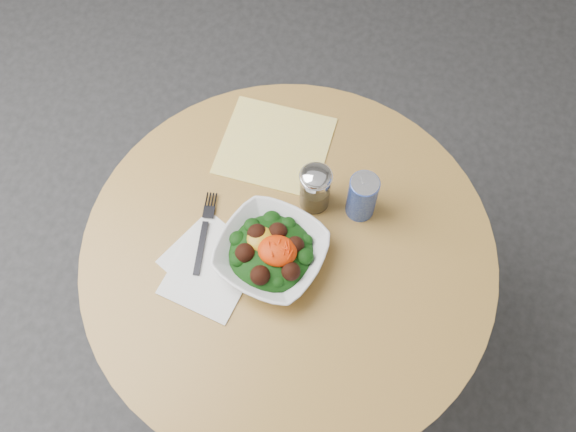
{
  "coord_description": "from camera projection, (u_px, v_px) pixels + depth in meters",
  "views": [
    {
      "loc": [
        0.12,
        -0.53,
        2.02
      ],
      "look_at": [
        -0.01,
        0.05,
        0.81
      ],
      "focal_mm": 40.0,
      "sensor_mm": 36.0,
      "label": 1
    }
  ],
  "objects": [
    {
      "name": "beverage_can",
      "position": [
        362.0,
        196.0,
        1.37
      ],
      "size": [
        0.06,
        0.06,
        0.12
      ],
      "color": "#0D1B91",
      "rests_on": "table"
    },
    {
      "name": "spice_shaker",
      "position": [
        315.0,
        188.0,
        1.38
      ],
      "size": [
        0.07,
        0.07,
        0.13
      ],
      "color": "silver",
      "rests_on": "table"
    },
    {
      "name": "ground",
      "position": [
        288.0,
        344.0,
        2.05
      ],
      "size": [
        6.0,
        6.0,
        0.0
      ],
      "primitive_type": "plane",
      "color": "#2A2A2C",
      "rests_on": "ground"
    },
    {
      "name": "paper_napkins",
      "position": [
        209.0,
        267.0,
        1.36
      ],
      "size": [
        0.22,
        0.25,
        0.0
      ],
      "color": "white",
      "rests_on": "table"
    },
    {
      "name": "cloth_napkin",
      "position": [
        275.0,
        145.0,
        1.5
      ],
      "size": [
        0.26,
        0.24,
        0.0
      ],
      "primitive_type": "cube",
      "rotation": [
        0.0,
        0.0,
        -0.05
      ],
      "color": "yellow",
      "rests_on": "table"
    },
    {
      "name": "table",
      "position": [
        288.0,
        284.0,
        1.56
      ],
      "size": [
        0.9,
        0.9,
        0.75
      ],
      "color": "black",
      "rests_on": "ground"
    },
    {
      "name": "salad_bowl",
      "position": [
        271.0,
        252.0,
        1.35
      ],
      "size": [
        0.28,
        0.28,
        0.08
      ],
      "color": "white",
      "rests_on": "table"
    },
    {
      "name": "fork",
      "position": [
        205.0,
        230.0,
        1.4
      ],
      "size": [
        0.04,
        0.2,
        0.0
      ],
      "color": "black",
      "rests_on": "table"
    }
  ]
}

